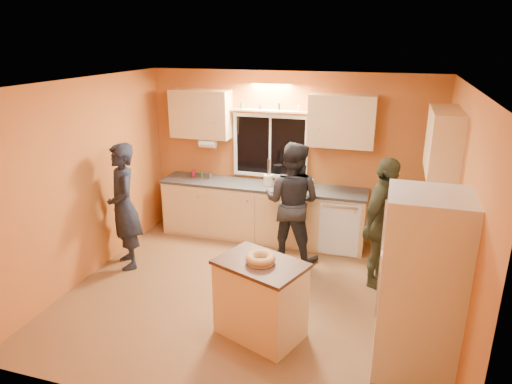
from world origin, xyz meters
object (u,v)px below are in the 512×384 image
(person_center, at_px, (292,202))
(person_right, at_px, (382,224))
(person_left, at_px, (124,207))
(island, at_px, (260,298))
(refrigerator, at_px, (420,286))

(person_center, height_order, person_right, person_center)
(person_center, distance_m, person_right, 1.32)
(person_right, bearing_deg, person_left, 118.54)
(island, bearing_deg, person_right, 72.74)
(refrigerator, relative_size, person_right, 1.06)
(refrigerator, relative_size, person_left, 1.02)
(refrigerator, height_order, person_left, refrigerator)
(refrigerator, relative_size, person_center, 1.04)
(island, relative_size, person_left, 0.60)
(person_left, bearing_deg, refrigerator, 31.96)
(person_center, relative_size, person_right, 1.01)
(refrigerator, xyz_separation_m, person_left, (-3.79, 1.07, -0.02))
(island, xyz_separation_m, person_right, (1.17, 1.46, 0.41))
(refrigerator, distance_m, person_center, 2.55)
(person_right, bearing_deg, refrigerator, -145.14)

